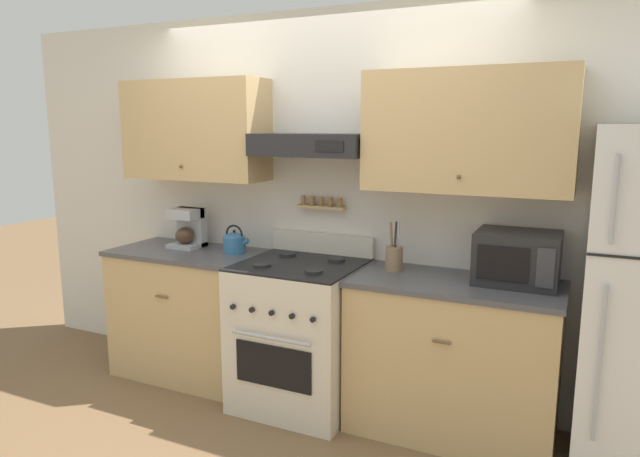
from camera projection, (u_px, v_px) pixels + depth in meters
ground_plane at (282, 419)px, 3.55m from camera, size 16.00×16.00×0.00m
wall_back at (325, 180)px, 3.79m from camera, size 5.20×0.46×2.55m
counter_left at (191, 313)px, 4.13m from camera, size 1.09×0.62×0.93m
counter_right at (452, 357)px, 3.33m from camera, size 1.19×0.62×0.93m
stove_range at (300, 334)px, 3.68m from camera, size 0.75×0.74×1.08m
tea_kettle at (235, 242)px, 3.96m from camera, size 0.20×0.16×0.20m
coffee_maker at (188, 228)px, 4.15m from camera, size 0.22×0.21×0.28m
microwave at (517, 258)px, 3.18m from camera, size 0.45×0.37×0.29m
utensil_crock at (394, 257)px, 3.47m from camera, size 0.11×0.11×0.30m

